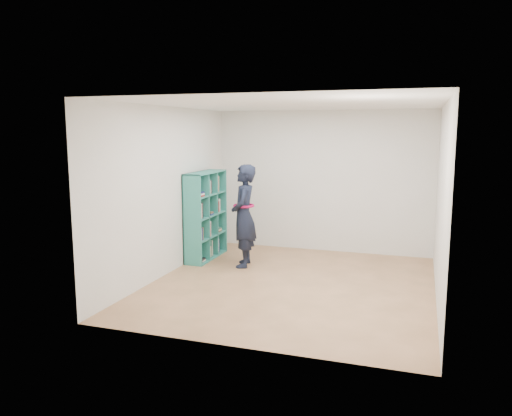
% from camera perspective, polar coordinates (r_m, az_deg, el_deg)
% --- Properties ---
extents(floor, '(4.50, 4.50, 0.00)m').
position_cam_1_polar(floor, '(7.42, 4.07, -8.72)').
color(floor, olive).
rests_on(floor, ground).
extents(ceiling, '(4.50, 4.50, 0.00)m').
position_cam_1_polar(ceiling, '(7.08, 4.31, 11.76)').
color(ceiling, white).
rests_on(ceiling, wall_back).
extents(wall_left, '(0.02, 4.50, 2.60)m').
position_cam_1_polar(wall_left, '(7.87, -10.08, 1.88)').
color(wall_left, silver).
rests_on(wall_left, floor).
extents(wall_right, '(0.02, 4.50, 2.60)m').
position_cam_1_polar(wall_right, '(6.93, 20.44, 0.50)').
color(wall_right, silver).
rests_on(wall_right, floor).
extents(wall_back, '(4.00, 0.02, 2.60)m').
position_cam_1_polar(wall_back, '(9.32, 7.62, 3.02)').
color(wall_back, silver).
rests_on(wall_back, floor).
extents(wall_front, '(4.00, 0.02, 2.60)m').
position_cam_1_polar(wall_front, '(5.01, -2.18, -1.97)').
color(wall_front, silver).
rests_on(wall_front, floor).
extents(bookshelf, '(0.33, 1.15, 1.53)m').
position_cam_1_polar(bookshelf, '(8.79, -5.93, -1.00)').
color(bookshelf, teal).
rests_on(bookshelf, floor).
extents(person, '(0.54, 0.69, 1.69)m').
position_cam_1_polar(person, '(8.20, -1.40, -0.90)').
color(person, black).
rests_on(person, floor).
extents(smartphone, '(0.04, 0.10, 0.13)m').
position_cam_1_polar(smartphone, '(8.28, -2.40, -0.03)').
color(smartphone, silver).
rests_on(smartphone, person).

